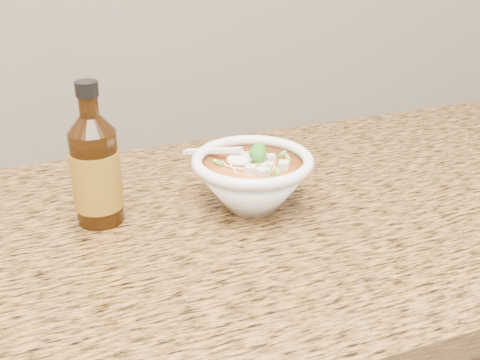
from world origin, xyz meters
name	(u,v)px	position (x,y,z in m)	size (l,w,h in m)	color
counter_slab	(53,263)	(0.00, 1.68, 0.88)	(4.00, 0.68, 0.04)	#956336
soup_bowl	(252,180)	(0.30, 1.69, 0.94)	(0.18, 0.18, 0.10)	white
hot_sauce_bottle	(96,171)	(0.08, 1.73, 0.98)	(0.09, 0.09, 0.21)	#3A1E07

